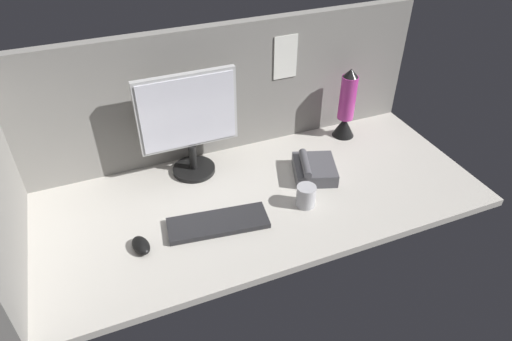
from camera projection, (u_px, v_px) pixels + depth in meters
ground_plane at (256, 197)px, 182.82cm from camera, size 180.00×80.00×3.00cm
cubicle_wall_back at (223, 90)px, 192.52cm from camera, size 180.00×5.50×57.03cm
monitor at (189, 121)px, 180.21cm from camera, size 40.25×18.00×44.64cm
keyboard at (218, 223)px, 167.27cm from camera, size 38.38×17.70×2.00cm
mouse at (141, 245)px, 157.28cm from camera, size 7.44×10.54×3.40cm
mug_steel at (306, 196)px, 174.40cm from camera, size 7.54×7.54×8.76cm
lava_lamp at (346, 109)px, 208.92cm from camera, size 10.38×10.38×33.97cm
desk_phone at (314, 169)px, 190.32cm from camera, size 22.28×23.52×8.80cm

